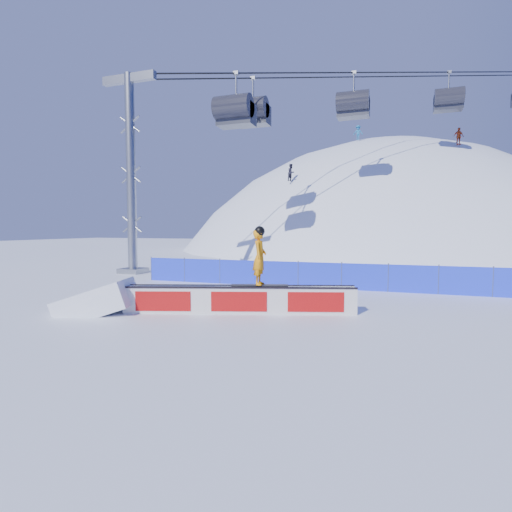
% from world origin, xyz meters
% --- Properties ---
extents(ground, '(160.00, 160.00, 0.00)m').
position_xyz_m(ground, '(0.00, 0.00, 0.00)').
color(ground, white).
rests_on(ground, ground).
extents(snow_hill, '(64.00, 64.00, 64.00)m').
position_xyz_m(snow_hill, '(0.00, 42.00, -18.00)').
color(snow_hill, white).
rests_on(snow_hill, ground).
extents(safety_fence, '(22.05, 0.05, 1.30)m').
position_xyz_m(safety_fence, '(0.00, 4.50, 0.60)').
color(safety_fence, '#1C33EE').
rests_on(safety_fence, ground).
extents(chairlift, '(40.80, 41.70, 22.00)m').
position_xyz_m(chairlift, '(4.74, 27.49, 16.89)').
color(chairlift, gray).
rests_on(chairlift, ground).
extents(rail_box, '(7.35, 2.76, 0.90)m').
position_xyz_m(rail_box, '(-3.51, -1.69, 0.45)').
color(rail_box, silver).
rests_on(rail_box, ground).
extents(snow_ramp, '(2.83, 2.22, 1.55)m').
position_xyz_m(snow_ramp, '(-8.00, -3.10, 0.00)').
color(snow_ramp, white).
rests_on(snow_ramp, ground).
extents(snowboarder, '(1.86, 0.87, 1.93)m').
position_xyz_m(snowboarder, '(-2.88, -1.49, 1.85)').
color(snowboarder, black).
rests_on(snowboarder, rail_box).
extents(distant_skiers, '(22.38, 10.97, 7.50)m').
position_xyz_m(distant_skiers, '(1.05, 29.37, 10.65)').
color(distant_skiers, black).
rests_on(distant_skiers, ground).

